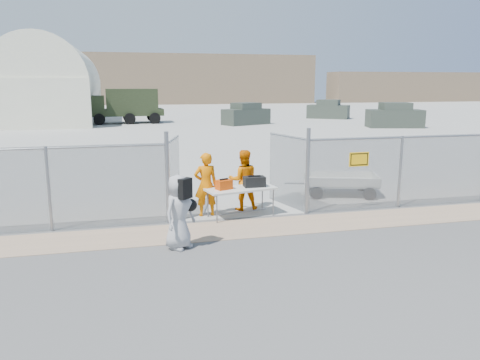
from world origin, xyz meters
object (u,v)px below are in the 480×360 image
object	(u,v)px
folding_table	(241,202)
visitor	(179,212)
security_worker_right	(243,180)
utility_trailer	(340,184)
security_worker_left	(206,185)

from	to	relation	value
folding_table	visitor	distance (m)	3.01
security_worker_right	utility_trailer	world-z (taller)	security_worker_right
security_worker_left	utility_trailer	size ratio (longest dim) A/B	0.59
security_worker_right	utility_trailer	size ratio (longest dim) A/B	0.58
security_worker_left	utility_trailer	xyz separation A→B (m)	(4.87, 1.45, -0.54)
folding_table	visitor	xyz separation A→B (m)	(-1.99, -2.21, 0.44)
folding_table	security_worker_right	world-z (taller)	security_worker_right
visitor	folding_table	bearing A→B (deg)	5.93
security_worker_left	visitor	size ratio (longest dim) A/B	1.06
security_worker_left	security_worker_right	size ratio (longest dim) A/B	1.01
folding_table	utility_trailer	bearing A→B (deg)	12.08
security_worker_left	visitor	bearing A→B (deg)	65.49
utility_trailer	folding_table	bearing A→B (deg)	-138.12
folding_table	security_worker_left	world-z (taller)	security_worker_left
folding_table	utility_trailer	xyz separation A→B (m)	(3.92, 1.75, -0.04)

